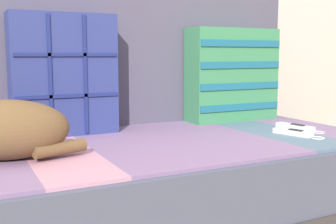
% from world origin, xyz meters
% --- Properties ---
extents(couch, '(1.92, 0.87, 0.39)m').
position_xyz_m(couch, '(0.00, 0.11, 0.19)').
color(couch, '#3D3838').
rests_on(couch, ground_plane).
extents(sofa_backrest, '(1.88, 0.14, 0.56)m').
position_xyz_m(sofa_backrest, '(0.00, 0.48, 0.67)').
color(sofa_backrest, '#514C60').
rests_on(sofa_backrest, couch).
extents(throw_pillow_quilted, '(0.37, 0.14, 0.43)m').
position_xyz_m(throw_pillow_quilted, '(-0.11, 0.33, 0.61)').
color(throw_pillow_quilted, navy).
rests_on(throw_pillow_quilted, couch).
extents(throw_pillow_striped, '(0.41, 0.14, 0.40)m').
position_xyz_m(throw_pillow_striped, '(0.62, 0.33, 0.59)').
color(throw_pillow_striped, '#3D8956').
rests_on(throw_pillow_striped, couch).
extents(game_remote_near, '(0.08, 0.21, 0.02)m').
position_xyz_m(game_remote_near, '(0.71, 0.02, 0.40)').
color(game_remote_near, white).
rests_on(game_remote_near, couch).
extents(game_remote_far, '(0.09, 0.20, 0.02)m').
position_xyz_m(game_remote_far, '(0.62, -0.07, 0.40)').
color(game_remote_far, white).
rests_on(game_remote_far, couch).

